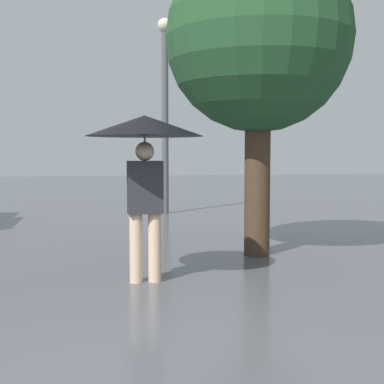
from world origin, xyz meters
The scene contains 3 objects.
pedestrian centered at (0.40, 3.00, 1.54)m, with size 1.27×1.27×1.81m.
tree centered at (2.07, 4.29, 2.92)m, with size 2.52×2.52×4.21m.
street_lamp centered at (1.49, 9.52, 2.65)m, with size 0.32×0.32×4.46m.
Camera 1 is at (-0.14, -2.75, 1.42)m, focal length 50.00 mm.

